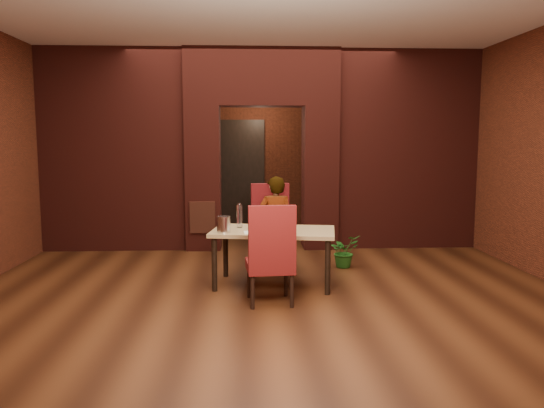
{
  "coord_description": "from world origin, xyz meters",
  "views": [
    {
      "loc": [
        -0.27,
        -6.61,
        1.77
      ],
      "look_at": [
        0.07,
        0.0,
        0.96
      ],
      "focal_mm": 35.0,
      "sensor_mm": 36.0,
      "label": 1
    }
  ],
  "objects_px": {
    "dining_table": "(273,257)",
    "wine_bucket": "(224,224)",
    "chair_near": "(270,253)",
    "wine_glass_b": "(276,220)",
    "chair_far": "(272,227)",
    "wine_glass_a": "(270,221)",
    "water_bottle": "(239,215)",
    "wine_glass_c": "(285,220)",
    "potted_plant": "(344,251)",
    "person_seated": "(275,224)"
  },
  "relations": [
    {
      "from": "dining_table",
      "to": "wine_bucket",
      "type": "relative_size",
      "value": 7.57
    },
    {
      "from": "chair_near",
      "to": "wine_glass_b",
      "type": "xyz_separation_m",
      "value": [
        0.11,
        0.75,
        0.25
      ]
    },
    {
      "from": "chair_far",
      "to": "wine_bucket",
      "type": "xyz_separation_m",
      "value": [
        -0.62,
        -0.96,
        0.2
      ]
    },
    {
      "from": "wine_glass_a",
      "to": "water_bottle",
      "type": "bearing_deg",
      "value": 168.45
    },
    {
      "from": "wine_glass_c",
      "to": "potted_plant",
      "type": "xyz_separation_m",
      "value": [
        0.9,
        0.88,
        -0.58
      ]
    },
    {
      "from": "person_seated",
      "to": "potted_plant",
      "type": "height_order",
      "value": "person_seated"
    },
    {
      "from": "dining_table",
      "to": "potted_plant",
      "type": "xyz_separation_m",
      "value": [
        1.03,
        0.87,
        -0.12
      ]
    },
    {
      "from": "chair_far",
      "to": "potted_plant",
      "type": "xyz_separation_m",
      "value": [
        1.0,
        0.08,
        -0.36
      ]
    },
    {
      "from": "wine_glass_c",
      "to": "wine_bucket",
      "type": "relative_size",
      "value": 1.19
    },
    {
      "from": "water_bottle",
      "to": "wine_glass_a",
      "type": "bearing_deg",
      "value": -11.55
    },
    {
      "from": "chair_far",
      "to": "person_seated",
      "type": "xyz_separation_m",
      "value": [
        0.03,
        -0.12,
        0.06
      ]
    },
    {
      "from": "water_bottle",
      "to": "person_seated",
      "type": "bearing_deg",
      "value": 45.85
    },
    {
      "from": "wine_glass_c",
      "to": "potted_plant",
      "type": "height_order",
      "value": "wine_glass_c"
    },
    {
      "from": "chair_near",
      "to": "water_bottle",
      "type": "relative_size",
      "value": 3.6
    },
    {
      "from": "chair_far",
      "to": "chair_near",
      "type": "xyz_separation_m",
      "value": [
        -0.11,
        -1.49,
        -0.04
      ]
    },
    {
      "from": "wine_bucket",
      "to": "dining_table",
      "type": "bearing_deg",
      "value": 16.06
    },
    {
      "from": "wine_bucket",
      "to": "potted_plant",
      "type": "distance_m",
      "value": 2.01
    },
    {
      "from": "wine_bucket",
      "to": "water_bottle",
      "type": "bearing_deg",
      "value": 62.32
    },
    {
      "from": "wine_glass_a",
      "to": "wine_bucket",
      "type": "height_order",
      "value": "wine_bucket"
    },
    {
      "from": "water_bottle",
      "to": "chair_far",
      "type": "bearing_deg",
      "value": 54.32
    },
    {
      "from": "wine_glass_a",
      "to": "potted_plant",
      "type": "relative_size",
      "value": 0.41
    },
    {
      "from": "wine_bucket",
      "to": "water_bottle",
      "type": "height_order",
      "value": "water_bottle"
    },
    {
      "from": "wine_glass_b",
      "to": "water_bottle",
      "type": "xyz_separation_m",
      "value": [
        -0.45,
        0.12,
        0.05
      ]
    },
    {
      "from": "chair_far",
      "to": "water_bottle",
      "type": "distance_m",
      "value": 0.8
    },
    {
      "from": "dining_table",
      "to": "chair_near",
      "type": "height_order",
      "value": "chair_near"
    },
    {
      "from": "wine_glass_c",
      "to": "dining_table",
      "type": "bearing_deg",
      "value": 176.67
    },
    {
      "from": "chair_near",
      "to": "wine_glass_b",
      "type": "height_order",
      "value": "chair_near"
    },
    {
      "from": "potted_plant",
      "to": "water_bottle",
      "type": "bearing_deg",
      "value": -154.31
    },
    {
      "from": "chair_far",
      "to": "wine_glass_a",
      "type": "bearing_deg",
      "value": -101.45
    },
    {
      "from": "wine_bucket",
      "to": "potted_plant",
      "type": "xyz_separation_m",
      "value": [
        1.63,
        1.04,
        -0.56
      ]
    },
    {
      "from": "chair_far",
      "to": "water_bottle",
      "type": "bearing_deg",
      "value": -131.45
    },
    {
      "from": "chair_far",
      "to": "wine_glass_a",
      "type": "xyz_separation_m",
      "value": [
        -0.07,
        -0.69,
        0.2
      ]
    },
    {
      "from": "chair_far",
      "to": "person_seated",
      "type": "distance_m",
      "value": 0.14
    },
    {
      "from": "wine_glass_b",
      "to": "wine_bucket",
      "type": "bearing_deg",
      "value": -160.22
    },
    {
      "from": "chair_near",
      "to": "wine_glass_c",
      "type": "height_order",
      "value": "chair_near"
    },
    {
      "from": "wine_glass_c",
      "to": "chair_near",
      "type": "bearing_deg",
      "value": -106.98
    },
    {
      "from": "person_seated",
      "to": "wine_glass_a",
      "type": "bearing_deg",
      "value": 80.81
    },
    {
      "from": "dining_table",
      "to": "chair_near",
      "type": "xyz_separation_m",
      "value": [
        -0.08,
        -0.7,
        0.2
      ]
    },
    {
      "from": "wine_glass_a",
      "to": "potted_plant",
      "type": "xyz_separation_m",
      "value": [
        1.07,
        0.77,
        -0.55
      ]
    },
    {
      "from": "chair_near",
      "to": "wine_bucket",
      "type": "distance_m",
      "value": 0.78
    },
    {
      "from": "wine_glass_c",
      "to": "potted_plant",
      "type": "relative_size",
      "value": 0.51
    },
    {
      "from": "wine_glass_c",
      "to": "potted_plant",
      "type": "distance_m",
      "value": 1.38
    },
    {
      "from": "chair_far",
      "to": "wine_glass_b",
      "type": "height_order",
      "value": "chair_far"
    },
    {
      "from": "chair_near",
      "to": "wine_glass_a",
      "type": "xyz_separation_m",
      "value": [
        0.04,
        0.8,
        0.23
      ]
    },
    {
      "from": "wine_glass_a",
      "to": "wine_bucket",
      "type": "distance_m",
      "value": 0.62
    },
    {
      "from": "wine_glass_a",
      "to": "wine_glass_c",
      "type": "height_order",
      "value": "wine_glass_c"
    },
    {
      "from": "dining_table",
      "to": "wine_glass_c",
      "type": "relative_size",
      "value": 6.35
    },
    {
      "from": "person_seated",
      "to": "potted_plant",
      "type": "relative_size",
      "value": 2.85
    },
    {
      "from": "chair_near",
      "to": "wine_bucket",
      "type": "height_order",
      "value": "chair_near"
    },
    {
      "from": "chair_near",
      "to": "wine_glass_a",
      "type": "distance_m",
      "value": 0.83
    }
  ]
}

